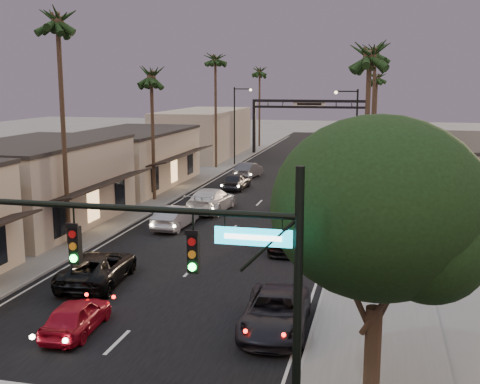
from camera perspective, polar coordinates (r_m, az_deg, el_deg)
The scene contains 30 objects.
ground at distance 51.44m, azimuth 2.50°, elevation -0.40°, with size 200.00×200.00×0.00m, color slate.
road at distance 56.28m, azimuth 3.45°, elevation 0.55°, with size 14.00×120.00×0.02m, color black.
sidewalk_left at distance 65.18m, azimuth -3.75°, elevation 1.96°, with size 5.00×92.00×0.12m, color slate.
sidewalk_right at distance 62.38m, azimuth 13.20°, elevation 1.32°, with size 5.00×92.00×0.12m, color slate.
storefront_mid at distance 42.65m, azimuth -18.63°, elevation 0.54°, with size 8.00×14.00×5.50m, color #9F927F.
storefront_far at distance 56.74m, azimuth -10.12°, elevation 3.03°, with size 8.00×16.00×5.00m, color #C0AE92.
storefront_dist at distance 78.20m, azimuth -3.45°, elevation 5.56°, with size 8.00×20.00×6.00m, color #9F927F.
building_right at distance 50.36m, azimuth 18.37°, elevation 1.72°, with size 8.00×18.00×5.00m, color #9F927F.
traffic_signal at distance 14.87m, azimuth -1.85°, elevation -7.71°, with size 8.51×0.22×7.80m.
corner_tree at distance 17.49m, azimuth 13.24°, elevation -2.16°, with size 6.20×6.20×8.80m.
arch at distance 80.29m, azimuth 6.57°, elevation 7.45°, with size 15.20×0.40×7.27m.
streetlight_right at distance 54.86m, azimuth 10.69°, elevation 5.74°, with size 2.13×0.30×9.00m.
streetlight_left at distance 69.71m, azimuth -0.31°, elevation 6.90°, with size 2.13×0.30×9.00m.
palm_lb at distance 36.57m, azimuth -16.95°, elevation 15.81°, with size 3.20×3.20×15.20m.
palm_lc at distance 49.05m, azimuth -8.43°, elevation 11.27°, with size 3.20×3.20×12.20m.
palm_ld at distance 67.14m, azimuth -2.36°, elevation 12.80°, with size 3.20×3.20×14.20m.
palm_ra at distance 33.68m, azimuth 12.22°, elevation 13.20°, with size 3.20×3.20×13.20m.
palm_rb at distance 53.70m, azimuth 12.73°, elevation 13.13°, with size 3.20×3.20×14.20m.
palm_rc at distance 73.64m, azimuth 12.87°, elevation 10.83°, with size 3.20×3.20×12.20m.
palm_far at distance 89.41m, azimuth 1.88°, elevation 11.61°, with size 3.20×3.20×13.20m.
oncoming_red at distance 24.81m, azimuth -15.25°, elevation -11.27°, with size 1.61×4.00×1.36m, color maroon.
oncoming_pickup at distance 30.23m, azimuth -13.30°, elevation -6.99°, with size 2.60×5.63×1.56m, color black.
oncoming_silver at distance 40.44m, azimuth -6.16°, elevation -2.32°, with size 1.66×4.77×1.57m, color gray.
oncoming_white at distance 45.27m, azimuth -2.76°, elevation -0.76°, with size 2.49×6.14×1.78m, color silver.
oncoming_dgrey at distance 54.49m, azimuth -0.35°, elevation 1.06°, with size 1.84×4.58×1.56m, color black.
oncoming_grey_far at distance 60.98m, azimuth 0.78°, elevation 2.08°, with size 1.66×4.77×1.57m, color #414145.
curbside_near at distance 24.16m, azimuth 3.37°, elevation -11.30°, with size 2.52×5.47×1.52m, color black.
curbside_black at distance 35.39m, azimuth 4.55°, elevation -4.23°, with size 2.09×5.14×1.49m, color black.
curbside_grey at distance 40.68m, azimuth 5.56°, elevation -2.21°, with size 1.90×4.72×1.61m, color #56565B.
curbside_far at distance 59.01m, azimuth 9.26°, elevation 1.58°, with size 1.50×4.30×1.42m, color black.
Camera 1 is at (9.39, -9.63, 9.73)m, focal length 45.00 mm.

